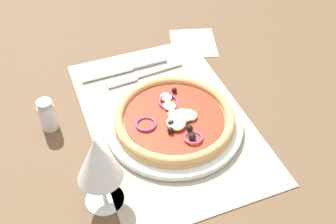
# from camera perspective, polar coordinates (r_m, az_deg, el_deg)

# --- Properties ---
(ground_plane) EXTENTS (1.90, 1.40, 0.02)m
(ground_plane) POSITION_cam_1_polar(r_m,az_deg,el_deg) (0.82, -0.21, -1.51)
(ground_plane) COLOR brown
(placemat) EXTENTS (0.47, 0.30, 0.00)m
(placemat) POSITION_cam_1_polar(r_m,az_deg,el_deg) (0.81, -0.21, -0.82)
(placemat) COLOR #A39984
(placemat) RESTS_ON ground_plane
(plate) EXTENTS (0.26, 0.26, 0.01)m
(plate) POSITION_cam_1_polar(r_m,az_deg,el_deg) (0.79, 0.86, -1.66)
(plate) COLOR white
(plate) RESTS_ON placemat
(pizza) EXTENTS (0.23, 0.23, 0.03)m
(pizza) POSITION_cam_1_polar(r_m,az_deg,el_deg) (0.78, 0.88, -0.81)
(pizza) COLOR tan
(pizza) RESTS_ON plate
(fork) EXTENTS (0.03, 0.18, 0.00)m
(fork) POSITION_cam_1_polar(r_m,az_deg,el_deg) (0.91, -3.82, 5.14)
(fork) COLOR silver
(fork) RESTS_ON placemat
(knife) EXTENTS (0.02, 0.20, 0.01)m
(knife) POSITION_cam_1_polar(r_m,az_deg,el_deg) (0.93, -6.19, 5.96)
(knife) COLOR silver
(knife) RESTS_ON placemat
(wine_glass) EXTENTS (0.07, 0.07, 0.15)m
(wine_glass) POSITION_cam_1_polar(r_m,az_deg,el_deg) (0.62, -9.76, -6.80)
(wine_glass) COLOR silver
(wine_glass) RESTS_ON ground_plane
(napkin) EXTENTS (0.14, 0.14, 0.00)m
(napkin) POSITION_cam_1_polar(r_m,az_deg,el_deg) (1.01, 3.54, 9.62)
(napkin) COLOR silver
(napkin) RESTS_ON ground_plane
(pepper_shaker) EXTENTS (0.03, 0.03, 0.07)m
(pepper_shaker) POSITION_cam_1_polar(r_m,az_deg,el_deg) (0.81, -16.47, -0.42)
(pepper_shaker) COLOR silver
(pepper_shaker) RESTS_ON ground_plane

